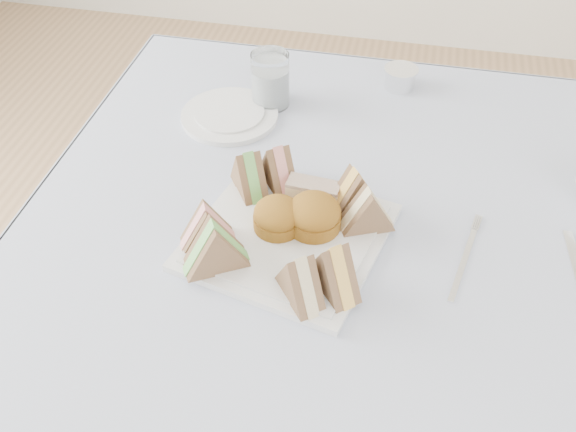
# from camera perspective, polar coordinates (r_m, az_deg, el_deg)

# --- Properties ---
(table) EXTENTS (0.90, 0.90, 0.74)m
(table) POSITION_cam_1_polar(r_m,az_deg,el_deg) (1.32, 3.76, -12.03)
(table) COLOR brown
(table) RESTS_ON floor
(tablecloth) EXTENTS (1.02, 1.02, 0.01)m
(tablecloth) POSITION_cam_1_polar(r_m,az_deg,el_deg) (1.03, 4.69, -0.25)
(tablecloth) COLOR #B1B7C3
(tablecloth) RESTS_ON table
(serving_plate) EXTENTS (0.33, 0.33, 0.01)m
(serving_plate) POSITION_cam_1_polar(r_m,az_deg,el_deg) (0.99, 0.00, -1.85)
(serving_plate) COLOR silver
(serving_plate) RESTS_ON tablecloth
(sandwich_fl_a) EXTENTS (0.09, 0.07, 0.07)m
(sandwich_fl_a) POSITION_cam_1_polar(r_m,az_deg,el_deg) (0.95, -7.24, -0.74)
(sandwich_fl_a) COLOR brown
(sandwich_fl_a) RESTS_ON serving_plate
(sandwich_fl_b) EXTENTS (0.11, 0.09, 0.09)m
(sandwich_fl_b) POSITION_cam_1_polar(r_m,az_deg,el_deg) (0.91, -6.51, -2.52)
(sandwich_fl_b) COLOR brown
(sandwich_fl_b) RESTS_ON serving_plate
(sandwich_fr_a) EXTENTS (0.09, 0.10, 0.08)m
(sandwich_fr_a) POSITION_cam_1_polar(r_m,az_deg,el_deg) (0.88, 4.09, -4.52)
(sandwich_fr_a) COLOR brown
(sandwich_fr_a) RESTS_ON serving_plate
(sandwich_fr_b) EXTENTS (0.08, 0.09, 0.08)m
(sandwich_fr_b) POSITION_cam_1_polar(r_m,az_deg,el_deg) (0.87, 1.08, -5.43)
(sandwich_fr_b) COLOR brown
(sandwich_fr_b) RESTS_ON serving_plate
(sandwich_bl_a) EXTENTS (0.08, 0.10, 0.08)m
(sandwich_bl_a) POSITION_cam_1_polar(r_m,az_deg,el_deg) (1.04, -3.50, 3.98)
(sandwich_bl_a) COLOR brown
(sandwich_bl_a) RESTS_ON serving_plate
(sandwich_bl_b) EXTENTS (0.08, 0.09, 0.08)m
(sandwich_bl_b) POSITION_cam_1_polar(r_m,az_deg,el_deg) (1.05, -0.90, 4.54)
(sandwich_bl_b) COLOR brown
(sandwich_bl_b) RESTS_ON serving_plate
(sandwich_br_a) EXTENTS (0.09, 0.07, 0.08)m
(sandwich_br_a) POSITION_cam_1_polar(r_m,az_deg,el_deg) (0.98, 7.07, 0.67)
(sandwich_br_a) COLOR brown
(sandwich_br_a) RESTS_ON serving_plate
(sandwich_br_b) EXTENTS (0.09, 0.08, 0.08)m
(sandwich_br_b) POSITION_cam_1_polar(r_m,az_deg,el_deg) (1.01, 5.90, 2.46)
(sandwich_br_b) COLOR brown
(sandwich_br_b) RESTS_ON serving_plate
(scone_left) EXTENTS (0.09, 0.09, 0.05)m
(scone_left) POSITION_cam_1_polar(r_m,az_deg,el_deg) (0.97, -0.92, -0.01)
(scone_left) COLOR brown
(scone_left) RESTS_ON serving_plate
(scone_right) EXTENTS (0.09, 0.09, 0.06)m
(scone_right) POSITION_cam_1_polar(r_m,az_deg,el_deg) (0.97, 2.32, 0.14)
(scone_right) COLOR brown
(scone_right) RESTS_ON serving_plate
(pastry_slice) EXTENTS (0.09, 0.04, 0.04)m
(pastry_slice) POSITION_cam_1_polar(r_m,az_deg,el_deg) (1.02, 2.27, 2.11)
(pastry_slice) COLOR #DEC18A
(pastry_slice) RESTS_ON serving_plate
(side_plate) EXTENTS (0.21, 0.21, 0.01)m
(side_plate) POSITION_cam_1_polar(r_m,az_deg,el_deg) (1.24, -5.21, 8.87)
(side_plate) COLOR silver
(side_plate) RESTS_ON tablecloth
(water_glass) EXTENTS (0.08, 0.08, 0.11)m
(water_glass) POSITION_cam_1_polar(r_m,az_deg,el_deg) (1.25, -1.58, 12.01)
(water_glass) COLOR white
(water_glass) RESTS_ON tablecloth
(tea_strainer) EXTENTS (0.08, 0.08, 0.04)m
(tea_strainer) POSITION_cam_1_polar(r_m,az_deg,el_deg) (1.34, 9.94, 11.92)
(tea_strainer) COLOR white
(tea_strainer) RESTS_ON tablecloth
(fork) EXTENTS (0.04, 0.16, 0.00)m
(fork) POSITION_cam_1_polar(r_m,az_deg,el_deg) (0.99, 15.29, -4.15)
(fork) COLOR white
(fork) RESTS_ON tablecloth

